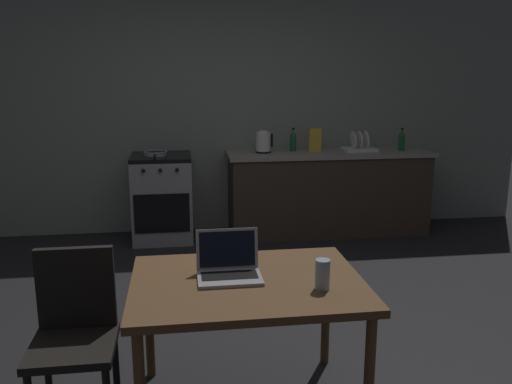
% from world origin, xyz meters
% --- Properties ---
extents(ground_plane, '(12.00, 12.00, 0.00)m').
position_xyz_m(ground_plane, '(0.00, 0.00, 0.00)').
color(ground_plane, black).
extents(back_wall, '(6.40, 0.10, 2.80)m').
position_xyz_m(back_wall, '(0.30, 2.47, 1.40)').
color(back_wall, gray).
rests_on(back_wall, ground_plane).
extents(kitchen_counter, '(2.16, 0.64, 0.89)m').
position_xyz_m(kitchen_counter, '(1.18, 2.12, 0.45)').
color(kitchen_counter, '#382D23').
rests_on(kitchen_counter, ground_plane).
extents(stove_oven, '(0.60, 0.62, 0.89)m').
position_xyz_m(stove_oven, '(-0.57, 2.12, 0.44)').
color(stove_oven, gray).
rests_on(stove_oven, ground_plane).
extents(dining_table, '(1.16, 0.87, 0.71)m').
position_xyz_m(dining_table, '(-0.07, -0.87, 0.64)').
color(dining_table, brown).
rests_on(dining_table, ground_plane).
extents(chair, '(0.40, 0.40, 0.88)m').
position_xyz_m(chair, '(-0.92, -0.86, 0.51)').
color(chair, black).
rests_on(chair, ground_plane).
extents(laptop, '(0.32, 0.25, 0.23)m').
position_xyz_m(laptop, '(-0.16, -0.82, 0.76)').
color(laptop, '#99999E').
rests_on(laptop, dining_table).
extents(electric_kettle, '(0.18, 0.16, 0.23)m').
position_xyz_m(electric_kettle, '(0.48, 2.12, 1.00)').
color(electric_kettle, black).
rests_on(electric_kettle, kitchen_counter).
extents(bottle, '(0.07, 0.07, 0.24)m').
position_xyz_m(bottle, '(1.97, 2.07, 1.00)').
color(bottle, '#19592D').
rests_on(bottle, kitchen_counter).
extents(frying_pan, '(0.24, 0.41, 0.05)m').
position_xyz_m(frying_pan, '(-0.63, 2.09, 0.91)').
color(frying_pan, gray).
rests_on(frying_pan, stove_oven).
extents(drinking_glass, '(0.07, 0.07, 0.15)m').
position_xyz_m(drinking_glass, '(0.27, -1.03, 0.79)').
color(drinking_glass, '#99B7C6').
rests_on(drinking_glass, dining_table).
extents(cereal_box, '(0.13, 0.05, 0.25)m').
position_xyz_m(cereal_box, '(1.04, 2.14, 1.01)').
color(cereal_box, gold).
rests_on(cereal_box, kitchen_counter).
extents(dish_rack, '(0.34, 0.26, 0.21)m').
position_xyz_m(dish_rack, '(1.52, 2.12, 0.93)').
color(dish_rack, silver).
rests_on(dish_rack, kitchen_counter).
extents(bottle_b, '(0.07, 0.07, 0.24)m').
position_xyz_m(bottle_b, '(0.81, 2.20, 1.00)').
color(bottle_b, '#19592D').
rests_on(bottle_b, kitchen_counter).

